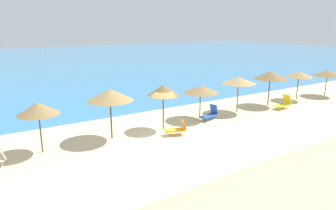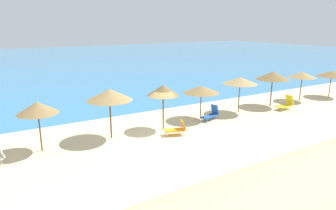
{
  "view_description": "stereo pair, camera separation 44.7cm",
  "coord_description": "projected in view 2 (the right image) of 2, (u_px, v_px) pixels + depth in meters",
  "views": [
    {
      "loc": [
        -8.77,
        -14.94,
        6.55
      ],
      "look_at": [
        1.25,
        1.28,
        1.52
      ],
      "focal_mm": 32.85,
      "sensor_mm": 36.0,
      "label": 1
    },
    {
      "loc": [
        -8.39,
        -15.17,
        6.55
      ],
      "look_at": [
        1.25,
        1.28,
        1.52
      ],
      "focal_mm": 32.85,
      "sensor_mm": 36.0,
      "label": 2
    }
  ],
  "objects": [
    {
      "name": "lounge_chair_0",
      "position": [
        286.0,
        104.0,
        24.28
      ],
      "size": [
        1.52,
        0.74,
        1.12
      ],
      "rotation": [
        0.0,
        0.0,
        1.63
      ],
      "color": "yellow",
      "rests_on": "ground_plane"
    },
    {
      "name": "lounge_chair_1",
      "position": [
        177.0,
        129.0,
        18.64
      ],
      "size": [
        1.41,
        0.94,
        0.92
      ],
      "rotation": [
        0.0,
        0.0,
        1.28
      ],
      "color": "orange",
      "rests_on": "ground_plane"
    },
    {
      "name": "ground_plane",
      "position": [
        161.0,
        137.0,
        18.43
      ],
      "size": [
        160.0,
        160.0,
        0.0
      ],
      "primitive_type": "plane",
      "color": "beige"
    },
    {
      "name": "dune_ridge",
      "position": [
        324.0,
        204.0,
        9.1
      ],
      "size": [
        47.88,
        5.6,
        2.79
      ],
      "primitive_type": "ellipsoid",
      "rotation": [
        0.0,
        0.0,
        0.02
      ],
      "color": "#C9B586",
      "rests_on": "ground_plane"
    },
    {
      "name": "sea_water",
      "position": [
        43.0,
        62.0,
        54.22
      ],
      "size": [
        160.0,
        75.16,
        0.01
      ],
      "primitive_type": "cube",
      "color": "teal",
      "rests_on": "ground_plane"
    },
    {
      "name": "beach_umbrella_3",
      "position": [
        37.0,
        108.0,
        15.78
      ],
      "size": [
        2.1,
        2.1,
        2.7
      ],
      "color": "brown",
      "rests_on": "ground_plane"
    },
    {
      "name": "lounge_chair_4",
      "position": [
        211.0,
        114.0,
        21.7
      ],
      "size": [
        1.58,
        0.98,
        1.01
      ],
      "rotation": [
        0.0,
        0.0,
        1.87
      ],
      "color": "blue",
      "rests_on": "ground_plane"
    },
    {
      "name": "beach_umbrella_9",
      "position": [
        302.0,
        75.0,
        26.69
      ],
      "size": [
        2.34,
        2.34,
        2.53
      ],
      "color": "brown",
      "rests_on": "ground_plane"
    },
    {
      "name": "beach_umbrella_4",
      "position": [
        109.0,
        95.0,
        17.61
      ],
      "size": [
        2.63,
        2.63,
        2.97
      ],
      "color": "brown",
      "rests_on": "ground_plane"
    },
    {
      "name": "beach_umbrella_5",
      "position": [
        163.0,
        90.0,
        19.22
      ],
      "size": [
        2.03,
        2.03,
        2.87
      ],
      "color": "brown",
      "rests_on": "ground_plane"
    },
    {
      "name": "beach_umbrella_10",
      "position": [
        332.0,
        74.0,
        28.16
      ],
      "size": [
        2.59,
        2.59,
        2.4
      ],
      "color": "brown",
      "rests_on": "ground_plane"
    },
    {
      "name": "beach_umbrella_8",
      "position": [
        273.0,
        76.0,
        24.81
      ],
      "size": [
        2.65,
        2.65,
        2.85
      ],
      "color": "brown",
      "rests_on": "ground_plane"
    },
    {
      "name": "beach_umbrella_6",
      "position": [
        201.0,
        89.0,
        21.38
      ],
      "size": [
        2.5,
        2.5,
        2.4
      ],
      "color": "brown",
      "rests_on": "ground_plane"
    },
    {
      "name": "beach_umbrella_7",
      "position": [
        240.0,
        81.0,
        22.98
      ],
      "size": [
        2.59,
        2.59,
        2.7
      ],
      "color": "brown",
      "rests_on": "ground_plane"
    }
  ]
}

